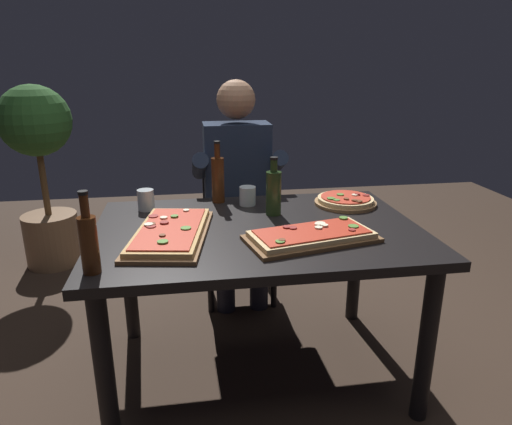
{
  "coord_description": "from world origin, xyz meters",
  "views": [
    {
      "loc": [
        -0.3,
        -1.85,
        1.42
      ],
      "look_at": [
        0.0,
        0.05,
        0.79
      ],
      "focal_mm": 32.17,
      "sensor_mm": 36.0,
      "label": 1
    }
  ],
  "objects_px": {
    "tumbler_far_side": "(247,197)",
    "potted_plant_corner": "(41,162)",
    "pizza_round_far": "(345,201)",
    "diner_chair": "(237,219)",
    "pizza_rectangular_front": "(312,236)",
    "seated_diner": "(239,184)",
    "pizza_rectangular_left": "(170,232)",
    "vinegar_bottle_green": "(274,191)",
    "dining_table": "(258,247)",
    "wine_bottle_dark": "(89,242)",
    "oil_bottle_amber": "(218,178)",
    "tumbler_near_camera": "(146,200)"
  },
  "relations": [
    {
      "from": "oil_bottle_amber",
      "to": "tumbler_near_camera",
      "type": "distance_m",
      "value": 0.37
    },
    {
      "from": "pizza_rectangular_front",
      "to": "diner_chair",
      "type": "bearing_deg",
      "value": 100.03
    },
    {
      "from": "dining_table",
      "to": "potted_plant_corner",
      "type": "distance_m",
      "value": 1.96
    },
    {
      "from": "pizza_rectangular_front",
      "to": "oil_bottle_amber",
      "type": "height_order",
      "value": "oil_bottle_amber"
    },
    {
      "from": "potted_plant_corner",
      "to": "diner_chair",
      "type": "bearing_deg",
      "value": -25.36
    },
    {
      "from": "oil_bottle_amber",
      "to": "seated_diner",
      "type": "xyz_separation_m",
      "value": [
        0.14,
        0.33,
        -0.12
      ]
    },
    {
      "from": "pizza_round_far",
      "to": "potted_plant_corner",
      "type": "distance_m",
      "value": 2.15
    },
    {
      "from": "dining_table",
      "to": "pizza_rectangular_left",
      "type": "xyz_separation_m",
      "value": [
        -0.37,
        -0.06,
        0.12
      ]
    },
    {
      "from": "tumbler_near_camera",
      "to": "diner_chair",
      "type": "distance_m",
      "value": 0.79
    },
    {
      "from": "dining_table",
      "to": "oil_bottle_amber",
      "type": "xyz_separation_m",
      "value": [
        -0.14,
        0.4,
        0.22
      ]
    },
    {
      "from": "dining_table",
      "to": "wine_bottle_dark",
      "type": "xyz_separation_m",
      "value": [
        -0.63,
        -0.36,
        0.21
      ]
    },
    {
      "from": "dining_table",
      "to": "seated_diner",
      "type": "distance_m",
      "value": 0.74
    },
    {
      "from": "pizza_rectangular_front",
      "to": "vinegar_bottle_green",
      "type": "relative_size",
      "value": 2.06
    },
    {
      "from": "wine_bottle_dark",
      "to": "pizza_round_far",
      "type": "bearing_deg",
      "value": 28.96
    },
    {
      "from": "pizza_round_far",
      "to": "tumbler_near_camera",
      "type": "bearing_deg",
      "value": 176.21
    },
    {
      "from": "tumbler_far_side",
      "to": "pizza_round_far",
      "type": "bearing_deg",
      "value": -7.99
    },
    {
      "from": "oil_bottle_amber",
      "to": "seated_diner",
      "type": "bearing_deg",
      "value": 66.8
    },
    {
      "from": "tumbler_near_camera",
      "to": "potted_plant_corner",
      "type": "height_order",
      "value": "potted_plant_corner"
    },
    {
      "from": "pizza_rectangular_front",
      "to": "seated_diner",
      "type": "height_order",
      "value": "seated_diner"
    },
    {
      "from": "dining_table",
      "to": "pizza_round_far",
      "type": "xyz_separation_m",
      "value": [
        0.49,
        0.26,
        0.11
      ]
    },
    {
      "from": "oil_bottle_amber",
      "to": "diner_chair",
      "type": "distance_m",
      "value": 0.61
    },
    {
      "from": "diner_chair",
      "to": "vinegar_bottle_green",
      "type": "bearing_deg",
      "value": -82.09
    },
    {
      "from": "seated_diner",
      "to": "wine_bottle_dark",
      "type": "bearing_deg",
      "value": -119.98
    },
    {
      "from": "tumbler_far_side",
      "to": "potted_plant_corner",
      "type": "xyz_separation_m",
      "value": [
        -1.29,
        1.14,
        -0.02
      ]
    },
    {
      "from": "pizza_rectangular_left",
      "to": "oil_bottle_amber",
      "type": "xyz_separation_m",
      "value": [
        0.23,
        0.46,
        0.1
      ]
    },
    {
      "from": "pizza_rectangular_left",
      "to": "seated_diner",
      "type": "distance_m",
      "value": 0.88
    },
    {
      "from": "diner_chair",
      "to": "tumbler_near_camera",
      "type": "bearing_deg",
      "value": -133.06
    },
    {
      "from": "wine_bottle_dark",
      "to": "potted_plant_corner",
      "type": "relative_size",
      "value": 0.22
    },
    {
      "from": "wine_bottle_dark",
      "to": "tumbler_far_side",
      "type": "height_order",
      "value": "wine_bottle_dark"
    },
    {
      "from": "pizza_round_far",
      "to": "vinegar_bottle_green",
      "type": "bearing_deg",
      "value": -165.95
    },
    {
      "from": "seated_diner",
      "to": "pizza_rectangular_left",
      "type": "bearing_deg",
      "value": -115.3
    },
    {
      "from": "wine_bottle_dark",
      "to": "pizza_rectangular_front",
      "type": "bearing_deg",
      "value": 11.74
    },
    {
      "from": "pizza_round_far",
      "to": "diner_chair",
      "type": "relative_size",
      "value": 0.35
    },
    {
      "from": "tumbler_near_camera",
      "to": "potted_plant_corner",
      "type": "distance_m",
      "value": 1.39
    },
    {
      "from": "tumbler_far_side",
      "to": "seated_diner",
      "type": "distance_m",
      "value": 0.41
    },
    {
      "from": "pizza_rectangular_left",
      "to": "vinegar_bottle_green",
      "type": "bearing_deg",
      "value": 24.88
    },
    {
      "from": "tumbler_far_side",
      "to": "potted_plant_corner",
      "type": "distance_m",
      "value": 1.72
    },
    {
      "from": "wine_bottle_dark",
      "to": "pizza_rectangular_left",
      "type": "bearing_deg",
      "value": 49.62
    },
    {
      "from": "wine_bottle_dark",
      "to": "tumbler_far_side",
      "type": "bearing_deg",
      "value": 47.52
    },
    {
      "from": "dining_table",
      "to": "tumbler_far_side",
      "type": "distance_m",
      "value": 0.35
    },
    {
      "from": "pizza_rectangular_front",
      "to": "seated_diner",
      "type": "bearing_deg",
      "value": 101.29
    },
    {
      "from": "vinegar_bottle_green",
      "to": "tumbler_near_camera",
      "type": "bearing_deg",
      "value": 164.75
    },
    {
      "from": "pizza_round_far",
      "to": "wine_bottle_dark",
      "type": "height_order",
      "value": "wine_bottle_dark"
    },
    {
      "from": "wine_bottle_dark",
      "to": "oil_bottle_amber",
      "type": "distance_m",
      "value": 0.9
    },
    {
      "from": "dining_table",
      "to": "pizza_rectangular_front",
      "type": "relative_size",
      "value": 2.49
    },
    {
      "from": "pizza_round_far",
      "to": "tumbler_far_side",
      "type": "relative_size",
      "value": 3.29
    },
    {
      "from": "tumbler_far_side",
      "to": "wine_bottle_dark",
      "type": "bearing_deg",
      "value": -132.48
    },
    {
      "from": "dining_table",
      "to": "oil_bottle_amber",
      "type": "bearing_deg",
      "value": 109.16
    },
    {
      "from": "tumbler_far_side",
      "to": "potted_plant_corner",
      "type": "height_order",
      "value": "potted_plant_corner"
    },
    {
      "from": "diner_chair",
      "to": "potted_plant_corner",
      "type": "distance_m",
      "value": 1.46
    }
  ]
}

